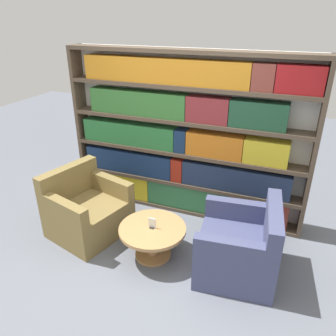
{
  "coord_description": "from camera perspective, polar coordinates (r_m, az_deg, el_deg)",
  "views": [
    {
      "loc": [
        1.29,
        -2.51,
        2.58
      ],
      "look_at": [
        0.01,
        0.73,
        0.92
      ],
      "focal_mm": 35.0,
      "sensor_mm": 36.0,
      "label": 1
    }
  ],
  "objects": [
    {
      "name": "ground_plane",
      "position": [
        3.82,
        -4.35,
        -17.05
      ],
      "size": [
        14.0,
        14.0,
        0.0
      ],
      "primitive_type": "plane",
      "color": "slate"
    },
    {
      "name": "bookshelf",
      "position": [
        4.36,
        2.96,
        5.11
      ],
      "size": [
        3.22,
        0.3,
        2.19
      ],
      "color": "silver",
      "rests_on": "ground_plane"
    },
    {
      "name": "armchair_left",
      "position": [
        4.31,
        -13.96,
        -7.33
      ],
      "size": [
        1.0,
        1.04,
        0.84
      ],
      "rotation": [
        0.0,
        0.0,
        1.31
      ],
      "color": "olive",
      "rests_on": "ground_plane"
    },
    {
      "name": "armchair_right",
      "position": [
        3.68,
        12.42,
        -13.47
      ],
      "size": [
        0.89,
        0.94,
        0.84
      ],
      "rotation": [
        0.0,
        0.0,
        -1.46
      ],
      "color": "#42476B",
      "rests_on": "ground_plane"
    },
    {
      "name": "coffee_table",
      "position": [
        3.81,
        -2.69,
        -11.66
      ],
      "size": [
        0.76,
        0.76,
        0.39
      ],
      "color": "#AD7F4C",
      "rests_on": "ground_plane"
    },
    {
      "name": "table_sign",
      "position": [
        3.72,
        -2.74,
        -9.68
      ],
      "size": [
        0.09,
        0.06,
        0.12
      ],
      "color": "black",
      "rests_on": "coffee_table"
    }
  ]
}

